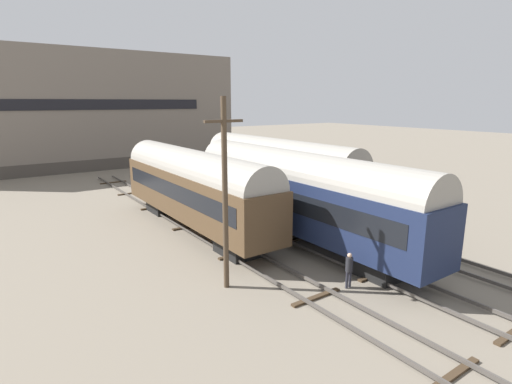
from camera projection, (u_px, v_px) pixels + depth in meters
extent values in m
plane|color=slate|center=(332.00, 256.00, 21.52)|extent=(200.00, 200.00, 0.00)
cube|color=#4C4742|center=(261.00, 274.00, 18.84)|extent=(0.08, 60.00, 0.16)
cube|color=#4C4742|center=(285.00, 267.00, 19.64)|extent=(0.08, 60.00, 0.16)
cube|color=#3D2D1E|center=(454.00, 375.00, 12.07)|extent=(2.60, 0.24, 0.10)
cube|color=#3D2D1E|center=(316.00, 297.00, 16.87)|extent=(2.60, 0.24, 0.10)
cube|color=#3D2D1E|center=(240.00, 254.00, 21.66)|extent=(2.60, 0.24, 0.10)
cube|color=#3D2D1E|center=(191.00, 226.00, 26.46)|extent=(2.60, 0.24, 0.10)
cube|color=#3D2D1E|center=(157.00, 207.00, 31.26)|extent=(2.60, 0.24, 0.10)
cube|color=#3D2D1E|center=(132.00, 193.00, 36.05)|extent=(2.60, 0.24, 0.10)
cube|color=#3D2D1E|center=(113.00, 182.00, 40.85)|extent=(2.60, 0.24, 0.10)
cube|color=#4C4742|center=(323.00, 256.00, 21.08)|extent=(0.08, 60.00, 0.16)
cube|color=#4C4742|center=(342.00, 250.00, 21.88)|extent=(0.08, 60.00, 0.16)
cube|color=#3D2D1E|center=(378.00, 274.00, 19.11)|extent=(2.60, 0.24, 0.10)
cube|color=#3D2D1E|center=(296.00, 240.00, 23.91)|extent=(2.60, 0.24, 0.10)
cube|color=#3D2D1E|center=(242.00, 217.00, 28.70)|extent=(2.60, 0.24, 0.10)
cube|color=#3D2D1E|center=(203.00, 200.00, 33.50)|extent=(2.60, 0.24, 0.10)
cube|color=#3D2D1E|center=(174.00, 188.00, 38.29)|extent=(2.60, 0.24, 0.10)
cube|color=#3D2D1E|center=(151.00, 178.00, 43.09)|extent=(2.60, 0.24, 0.10)
cube|color=#4C4742|center=(373.00, 241.00, 23.32)|extent=(0.08, 60.00, 0.16)
cube|color=#4C4742|center=(388.00, 236.00, 24.13)|extent=(0.08, 60.00, 0.16)
cube|color=#3D2D1E|center=(426.00, 256.00, 21.36)|extent=(2.60, 0.24, 0.10)
cube|color=#3D2D1E|center=(343.00, 228.00, 26.15)|extent=(2.60, 0.24, 0.10)
cube|color=#3D2D1E|center=(285.00, 208.00, 30.95)|extent=(2.60, 0.24, 0.10)
cube|color=#3D2D1E|center=(243.00, 194.00, 35.74)|extent=(2.60, 0.24, 0.10)
cube|color=#3D2D1E|center=(211.00, 183.00, 40.54)|extent=(2.60, 0.24, 0.10)
cube|color=#3D2D1E|center=(185.00, 174.00, 45.33)|extent=(2.60, 0.24, 0.10)
cube|color=black|center=(163.00, 205.00, 30.12)|extent=(1.80, 2.40, 1.00)
cube|color=black|center=(238.00, 245.00, 21.70)|extent=(1.80, 2.40, 1.00)
cube|color=#4C3823|center=(193.00, 193.00, 25.48)|extent=(2.88, 16.21, 2.83)
cube|color=black|center=(193.00, 188.00, 25.41)|extent=(2.92, 14.92, 1.02)
cylinder|color=gray|center=(193.00, 171.00, 25.17)|extent=(2.74, 15.89, 2.74)
cube|color=black|center=(239.00, 188.00, 36.10)|extent=(1.80, 2.40, 1.00)
cube|color=black|center=(324.00, 215.00, 27.44)|extent=(1.80, 2.40, 1.00)
cube|color=slate|center=(276.00, 176.00, 31.34)|extent=(3.09, 16.68, 2.90)
cube|color=black|center=(276.00, 171.00, 31.26)|extent=(3.13, 15.35, 1.04)
cylinder|color=gray|center=(277.00, 157.00, 31.02)|extent=(2.94, 16.35, 2.94)
cube|color=black|center=(242.00, 211.00, 28.55)|extent=(1.80, 2.40, 1.00)
cube|color=black|center=(377.00, 265.00, 19.08)|extent=(1.80, 2.40, 1.00)
cube|color=#192342|center=(297.00, 200.00, 23.37)|extent=(2.93, 18.23, 2.99)
cube|color=black|center=(297.00, 194.00, 23.29)|extent=(2.97, 16.77, 1.08)
cylinder|color=gray|center=(298.00, 175.00, 23.04)|extent=(2.78, 17.87, 2.78)
cube|color=#8C704C|center=(364.00, 207.00, 27.69)|extent=(2.41, 10.26, 0.10)
cylinder|color=brown|center=(419.00, 236.00, 23.24)|extent=(0.20, 0.20, 0.93)
cylinder|color=brown|center=(439.00, 230.00, 24.41)|extent=(0.20, 0.20, 0.93)
cylinder|color=brown|center=(305.00, 202.00, 31.20)|extent=(0.20, 0.20, 0.93)
cylinder|color=brown|center=(324.00, 198.00, 32.38)|extent=(0.20, 0.20, 0.93)
cylinder|color=brown|center=(353.00, 217.00, 27.22)|extent=(0.20, 0.20, 0.93)
cylinder|color=brown|center=(374.00, 212.00, 28.39)|extent=(0.20, 0.20, 0.93)
cube|color=brown|center=(344.00, 196.00, 28.83)|extent=(1.40, 0.40, 0.06)
cube|color=brown|center=(342.00, 192.00, 28.91)|extent=(1.40, 0.06, 0.45)
cube|color=black|center=(338.00, 200.00, 28.55)|extent=(0.06, 0.40, 0.40)
cube|color=black|center=(350.00, 198.00, 29.22)|extent=(0.06, 0.40, 0.40)
cylinder|color=#282833|center=(347.00, 280.00, 17.71)|extent=(0.12, 0.12, 0.78)
cylinder|color=#282833|center=(350.00, 279.00, 17.82)|extent=(0.12, 0.12, 0.78)
cylinder|color=#232328|center=(349.00, 265.00, 17.60)|extent=(0.32, 0.32, 0.65)
sphere|color=tan|center=(350.00, 255.00, 17.51)|extent=(0.21, 0.21, 0.21)
cylinder|color=#473828|center=(225.00, 197.00, 17.01)|extent=(0.24, 0.24, 8.35)
cube|color=#473828|center=(224.00, 121.00, 16.31)|extent=(1.80, 0.12, 0.12)
cube|color=#46403A|center=(93.00, 160.00, 52.07)|extent=(36.45, 10.04, 1.42)
cube|color=slate|center=(88.00, 104.00, 50.50)|extent=(36.45, 10.04, 12.75)
cube|color=black|center=(98.00, 105.00, 46.45)|extent=(25.51, 0.10, 1.20)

